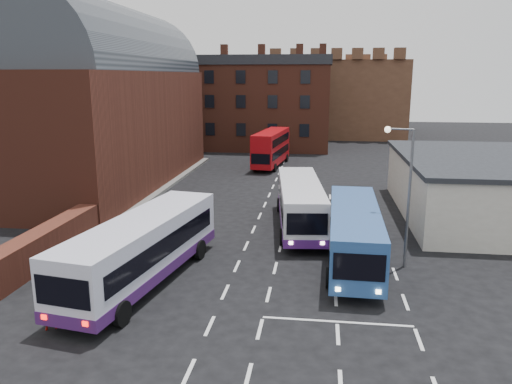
# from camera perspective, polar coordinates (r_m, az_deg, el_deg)

# --- Properties ---
(ground) EXTENTS (180.00, 180.00, 0.00)m
(ground) POSITION_cam_1_polar(r_m,az_deg,el_deg) (23.98, -3.18, -10.56)
(ground) COLOR black
(railway_station) EXTENTS (12.00, 28.00, 16.00)m
(railway_station) POSITION_cam_1_polar(r_m,az_deg,el_deg) (46.93, -17.55, 10.10)
(railway_station) COLOR #602B1E
(railway_station) RESTS_ON ground
(forecourt_wall) EXTENTS (1.20, 10.00, 1.80)m
(forecourt_wall) POSITION_cam_1_polar(r_m,az_deg,el_deg) (28.94, -22.78, -5.48)
(forecourt_wall) COLOR #602B1E
(forecourt_wall) RESTS_ON ground
(cream_building) EXTENTS (10.40, 16.40, 4.25)m
(cream_building) POSITION_cam_1_polar(r_m,az_deg,el_deg) (37.93, 23.95, 0.62)
(cream_building) COLOR beige
(cream_building) RESTS_ON ground
(brick_terrace) EXTENTS (22.00, 10.00, 11.00)m
(brick_terrace) POSITION_cam_1_polar(r_m,az_deg,el_deg) (68.45, -1.06, 9.67)
(brick_terrace) COLOR brown
(brick_terrace) RESTS_ON ground
(castle_keep) EXTENTS (22.00, 22.00, 12.00)m
(castle_keep) POSITION_cam_1_polar(r_m,az_deg,el_deg) (87.66, 8.86, 10.60)
(castle_keep) COLOR brown
(castle_keep) RESTS_ON ground
(bus_white_outbound) EXTENTS (4.46, 11.80, 3.14)m
(bus_white_outbound) POSITION_cam_1_polar(r_m,az_deg,el_deg) (24.17, -12.85, -5.96)
(bus_white_outbound) COLOR silver
(bus_white_outbound) RESTS_ON ground
(bus_white_inbound) EXTENTS (3.72, 11.22, 3.00)m
(bus_white_inbound) POSITION_cam_1_polar(r_m,az_deg,el_deg) (32.17, 5.08, -1.06)
(bus_white_inbound) COLOR silver
(bus_white_inbound) RESTS_ON ground
(bus_blue) EXTENTS (2.92, 10.86, 2.95)m
(bus_blue) POSITION_cam_1_polar(r_m,az_deg,el_deg) (26.53, 11.17, -4.42)
(bus_blue) COLOR #295090
(bus_blue) RESTS_ON ground
(bus_red_double) EXTENTS (3.31, 9.78, 3.84)m
(bus_red_double) POSITION_cam_1_polar(r_m,az_deg,el_deg) (54.20, 1.74, 5.07)
(bus_red_double) COLOR #A6090F
(bus_red_double) RESTS_ON ground
(street_lamp) EXTENTS (1.43, 0.52, 7.20)m
(street_lamp) POSITION_cam_1_polar(r_m,az_deg,el_deg) (25.99, 16.64, 0.85)
(street_lamp) COLOR slate
(street_lamp) RESTS_ON ground
(pedestrian_red) EXTENTS (0.79, 0.73, 1.81)m
(pedestrian_red) POSITION_cam_1_polar(r_m,az_deg,el_deg) (21.32, -22.60, -12.08)
(pedestrian_red) COLOR maroon
(pedestrian_red) RESTS_ON ground
(pedestrian_beige) EXTENTS (0.96, 0.80, 1.77)m
(pedestrian_beige) POSITION_cam_1_polar(r_m,az_deg,el_deg) (22.50, -15.89, -10.25)
(pedestrian_beige) COLOR #ABA18F
(pedestrian_beige) RESTS_ON ground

